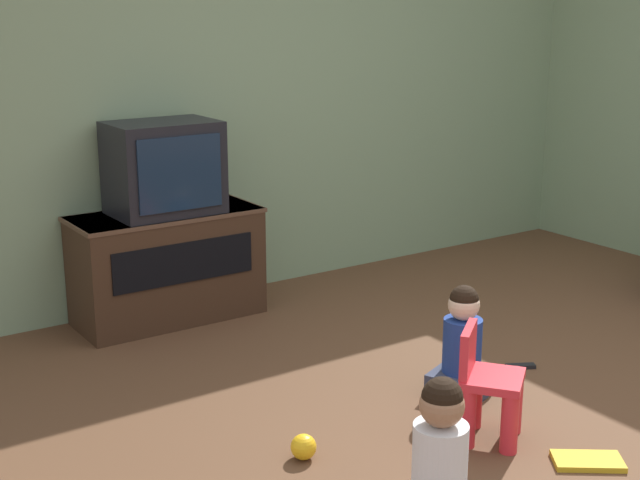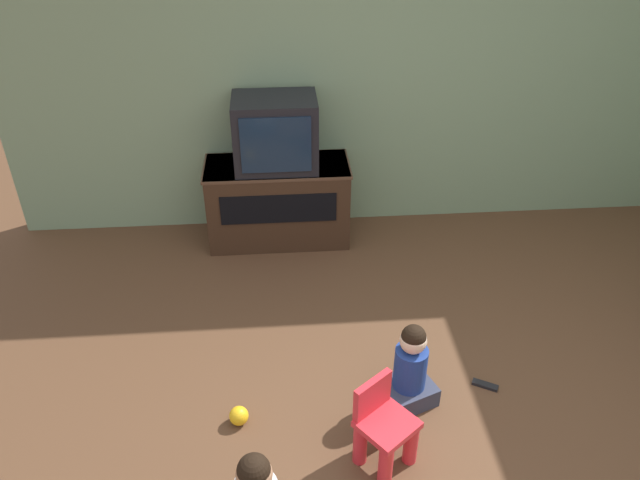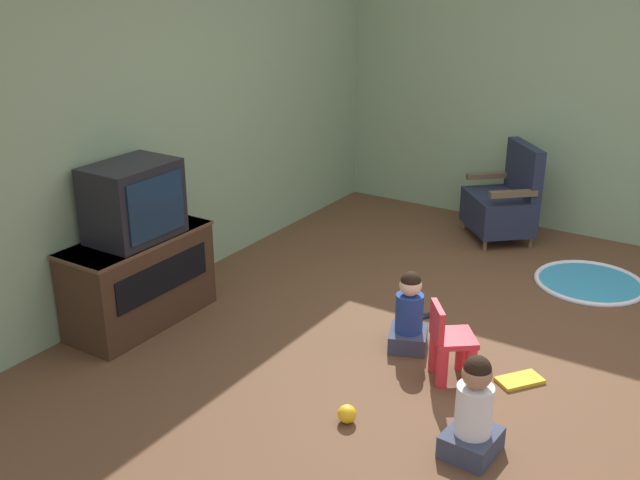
{
  "view_description": "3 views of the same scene",
  "coord_description": "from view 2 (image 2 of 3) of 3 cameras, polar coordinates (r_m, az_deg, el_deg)",
  "views": [
    {
      "loc": [
        -3.02,
        -2.45,
        1.82
      ],
      "look_at": [
        -0.74,
        0.9,
        0.73
      ],
      "focal_mm": 50.0,
      "sensor_mm": 36.0,
      "label": 1
    },
    {
      "loc": [
        -0.96,
        -2.03,
        2.74
      ],
      "look_at": [
        -0.73,
        0.96,
        0.75
      ],
      "focal_mm": 35.0,
      "sensor_mm": 36.0,
      "label": 2
    },
    {
      "loc": [
        -4.3,
        -1.47,
        2.5
      ],
      "look_at": [
        -0.76,
        0.79,
        0.85
      ],
      "focal_mm": 42.0,
      "sensor_mm": 36.0,
      "label": 3
    }
  ],
  "objects": [
    {
      "name": "tv_cabinet",
      "position": [
        4.83,
        -3.84,
        3.59
      ],
      "size": [
        1.09,
        0.48,
        0.64
      ],
      "color": "#382316",
      "rests_on": "ground_plane"
    },
    {
      "name": "toy_ball",
      "position": [
        3.57,
        -7.43,
        -15.65
      ],
      "size": [
        0.11,
        0.11,
        0.11
      ],
      "color": "yellow",
      "rests_on": "ground_plane"
    },
    {
      "name": "ground_plane",
      "position": [
        3.54,
        13.78,
        -18.58
      ],
      "size": [
        30.0,
        30.0,
        0.0
      ],
      "primitive_type": "plane",
      "color": "brown"
    },
    {
      "name": "remote_control",
      "position": [
        3.88,
        14.86,
        -12.69
      ],
      "size": [
        0.15,
        0.11,
        0.02
      ],
      "rotation": [
        0.0,
        0.0,
        2.64
      ],
      "color": "black",
      "rests_on": "ground_plane"
    },
    {
      "name": "child_watching_center",
      "position": [
        3.56,
        8.23,
        -11.66
      ],
      "size": [
        0.35,
        0.33,
        0.55
      ],
      "rotation": [
        0.0,
        0.0,
        0.37
      ],
      "color": "#33384C",
      "rests_on": "ground_plane"
    },
    {
      "name": "wall_back",
      "position": [
        4.77,
        5.15,
        16.53
      ],
      "size": [
        5.6,
        0.12,
        2.71
      ],
      "color": "gray",
      "rests_on": "ground_plane"
    },
    {
      "name": "television",
      "position": [
        4.56,
        -4.11,
        9.73
      ],
      "size": [
        0.6,
        0.43,
        0.52
      ],
      "color": "black",
      "rests_on": "tv_cabinet"
    },
    {
      "name": "yellow_kid_chair",
      "position": [
        3.29,
        5.86,
        -16.91
      ],
      "size": [
        0.36,
        0.36,
        0.5
      ],
      "rotation": [
        0.0,
        0.0,
        0.66
      ],
      "color": "red",
      "rests_on": "ground_plane"
    }
  ]
}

